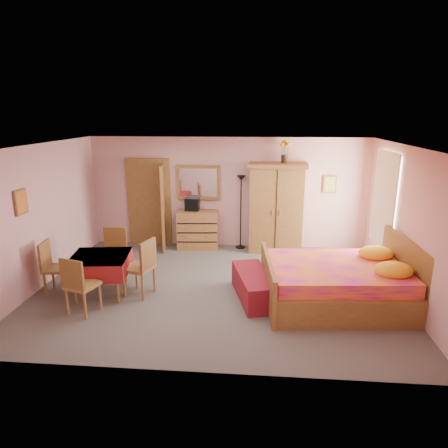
# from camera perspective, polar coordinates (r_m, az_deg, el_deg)

# --- Properties ---
(floor) EXTENTS (6.50, 6.50, 0.00)m
(floor) POSITION_cam_1_polar(r_m,az_deg,el_deg) (7.49, -0.97, -9.11)
(floor) COLOR #625F57
(floor) RESTS_ON ground
(ceiling) EXTENTS (6.50, 6.50, 0.00)m
(ceiling) POSITION_cam_1_polar(r_m,az_deg,el_deg) (6.83, -1.07, 11.14)
(ceiling) COLOR brown
(ceiling) RESTS_ON wall_back
(wall_back) EXTENTS (6.50, 0.10, 2.60)m
(wall_back) POSITION_cam_1_polar(r_m,az_deg,el_deg) (9.47, 0.55, 4.46)
(wall_back) COLOR #DEA1A2
(wall_back) RESTS_ON floor
(wall_front) EXTENTS (6.50, 0.10, 2.60)m
(wall_front) POSITION_cam_1_polar(r_m,az_deg,el_deg) (4.70, -4.20, -7.39)
(wall_front) COLOR #DEA1A2
(wall_front) RESTS_ON floor
(wall_left) EXTENTS (0.10, 5.00, 2.60)m
(wall_left) POSITION_cam_1_polar(r_m,az_deg,el_deg) (8.05, -24.69, 1.01)
(wall_left) COLOR #DEA1A2
(wall_left) RESTS_ON floor
(wall_right) EXTENTS (0.10, 5.00, 2.60)m
(wall_right) POSITION_cam_1_polar(r_m,az_deg,el_deg) (7.46, 24.67, -0.07)
(wall_right) COLOR #DEA1A2
(wall_right) RESTS_ON floor
(doorway) EXTENTS (1.06, 0.12, 2.15)m
(doorway) POSITION_cam_1_polar(r_m,az_deg,el_deg) (9.83, -10.60, 2.96)
(doorway) COLOR #9E6B35
(doorway) RESTS_ON floor
(window) EXTENTS (0.08, 1.40, 1.95)m
(window) POSITION_cam_1_polar(r_m,az_deg,el_deg) (8.52, 21.92, 3.08)
(window) COLOR white
(window) RESTS_ON wall_right
(picture_left) EXTENTS (0.04, 0.32, 0.42)m
(picture_left) POSITION_cam_1_polar(r_m,az_deg,el_deg) (7.45, -27.05, 2.81)
(picture_left) COLOR orange
(picture_left) RESTS_ON wall_left
(picture_back) EXTENTS (0.30, 0.04, 0.40)m
(picture_back) POSITION_cam_1_polar(r_m,az_deg,el_deg) (9.51, 14.86, 5.52)
(picture_back) COLOR #D8BF59
(picture_back) RESTS_ON wall_back
(chest_of_drawers) EXTENTS (1.00, 0.56, 0.91)m
(chest_of_drawers) POSITION_cam_1_polar(r_m,az_deg,el_deg) (9.50, -3.77, -0.81)
(chest_of_drawers) COLOR #9C6535
(chest_of_drawers) RESTS_ON floor
(wall_mirror) EXTENTS (1.02, 0.06, 0.81)m
(wall_mirror) POSITION_cam_1_polar(r_m,az_deg,el_deg) (9.46, -3.70, 5.95)
(wall_mirror) COLOR white
(wall_mirror) RESTS_ON wall_back
(stereo) EXTENTS (0.33, 0.24, 0.30)m
(stereo) POSITION_cam_1_polar(r_m,az_deg,el_deg) (9.42, -4.57, 2.82)
(stereo) COLOR black
(stereo) RESTS_ON chest_of_drawers
(floor_lamp) EXTENTS (0.29, 0.29, 1.75)m
(floor_lamp) POSITION_cam_1_polar(r_m,az_deg,el_deg) (9.38, 2.41, 1.67)
(floor_lamp) COLOR black
(floor_lamp) RESTS_ON floor
(wardrobe) EXTENTS (1.35, 0.76, 2.05)m
(wardrobe) POSITION_cam_1_polar(r_m,az_deg,el_deg) (9.20, 7.50, 2.24)
(wardrobe) COLOR olive
(wardrobe) RESTS_ON floor
(sunflower_vase) EXTENTS (0.21, 0.21, 0.50)m
(sunflower_vase) POSITION_cam_1_polar(r_m,az_deg,el_deg) (9.09, 8.65, 10.19)
(sunflower_vase) COLOR yellow
(sunflower_vase) RESTS_ON wardrobe
(bed) EXTENTS (2.57, 2.10, 1.12)m
(bed) POSITION_cam_1_polar(r_m,az_deg,el_deg) (7.01, 15.79, -6.57)
(bed) COLOR #D2148C
(bed) RESTS_ON floor
(bench) EXTENTS (0.84, 1.46, 0.46)m
(bench) POSITION_cam_1_polar(r_m,az_deg,el_deg) (7.03, 4.23, -8.81)
(bench) COLOR maroon
(bench) RESTS_ON floor
(dining_table) EXTENTS (1.10, 1.10, 0.72)m
(dining_table) POSITION_cam_1_polar(r_m,az_deg,el_deg) (7.44, -17.14, -7.00)
(dining_table) COLOR maroon
(dining_table) RESTS_ON floor
(chair_south) EXTENTS (0.55, 0.55, 0.97)m
(chair_south) POSITION_cam_1_polar(r_m,az_deg,el_deg) (6.84, -19.57, -8.13)
(chair_south) COLOR #AC763A
(chair_south) RESTS_ON floor
(chair_north) EXTENTS (0.46, 0.46, 0.98)m
(chair_north) POSITION_cam_1_polar(r_m,az_deg,el_deg) (8.02, -15.58, -4.24)
(chair_north) COLOR olive
(chair_north) RESTS_ON floor
(chair_west) EXTENTS (0.49, 0.49, 0.97)m
(chair_west) POSITION_cam_1_polar(r_m,az_deg,el_deg) (7.69, -22.66, -5.79)
(chair_west) COLOR olive
(chair_west) RESTS_ON floor
(chair_east) EXTENTS (0.58, 0.58, 1.03)m
(chair_east) POSITION_cam_1_polar(r_m,az_deg,el_deg) (7.21, -12.11, -6.03)
(chair_east) COLOR #AD6F3A
(chair_east) RESTS_ON floor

